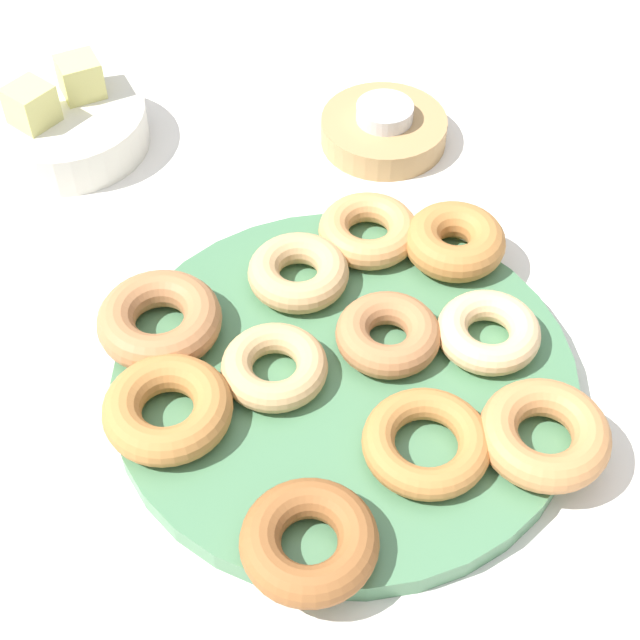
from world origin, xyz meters
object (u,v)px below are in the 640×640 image
donut_2 (309,541)px  donut_3 (274,367)px  donut_10 (455,241)px  melon_chunk_right (78,78)px  donut_0 (488,332)px  donut_1 (160,320)px  candle_holder (384,130)px  donut_7 (545,434)px  donut_5 (168,409)px  donut_6 (428,442)px  tealight (385,113)px  melon_chunk_left (31,105)px  donut_9 (388,335)px  fruit_bowl (66,128)px  donut_8 (368,231)px  donut_plate (345,379)px  donut_4 (298,272)px

donut_2 → donut_3: donut_2 is taller
donut_10 → melon_chunk_right: 0.38m
donut_0 → donut_10: donut_10 is taller
donut_1 → candle_holder: size_ratio=0.80×
donut_2 → donut_7: bearing=-10.7°
donut_5 → donut_6: donut_5 is taller
tealight → melon_chunk_left: melon_chunk_left is taller
tealight → donut_1: bearing=-162.9°
donut_2 → donut_9: (0.15, 0.10, -0.00)m
donut_1 → donut_6: (0.09, -0.20, -0.00)m
donut_7 → candle_holder: 0.37m
donut_2 → donut_7: size_ratio=0.98×
fruit_bowl → donut_8: bearing=-65.8°
melon_chunk_left → donut_10: bearing=-59.5°
donut_7 → tealight: size_ratio=1.71×
donut_1 → donut_9: size_ratio=1.20×
donut_6 → donut_9: size_ratio=1.12×
donut_3 → donut_6: (0.05, -0.12, -0.00)m
donut_8 → donut_5: bearing=-166.3°
donut_plate → candle_holder: 0.29m
donut_0 → tealight: size_ratio=1.47×
donut_2 → donut_7: (0.18, -0.03, 0.00)m
donut_1 → donut_4: donut_1 is taller
donut_1 → donut_3: bearing=-63.4°
donut_10 → melon_chunk_right: melon_chunk_right is taller
donut_6 → donut_2: bearing=-173.9°
donut_4 → donut_9: (0.01, -0.09, 0.00)m
donut_8 → melon_chunk_right: 0.31m
donut_7 → fruit_bowl: bearing=100.5°
donut_6 → fruit_bowl: (-0.03, 0.47, -0.01)m
donut_2 → melon_chunk_right: 0.50m
donut_9 → melon_chunk_left: melon_chunk_left is taller
donut_plate → donut_1: (-0.09, 0.11, 0.02)m
donut_1 → tealight: bearing=17.1°
donut_1 → donut_6: 0.22m
donut_10 → tealight: size_ratio=1.55×
donut_8 → fruit_bowl: bearing=114.2°
donut_0 → melon_chunk_left: (-0.16, 0.42, 0.03)m
donut_0 → donut_6: same height
melon_chunk_left → donut_6: bearing=-83.2°
donut_0 → donut_6: bearing=-155.6°
donut_6 → melon_chunk_right: melon_chunk_right is taller
melon_chunk_right → donut_5: bearing=-109.3°
donut_plate → fruit_bowl: size_ratio=2.28×
donut_4 → donut_5: size_ratio=0.88×
fruit_bowl → donut_6: bearing=-86.4°
donut_2 → donut_9: size_ratio=1.13×
candle_holder → donut_3: bearing=-144.8°
donut_10 → tealight: (0.06, 0.16, 0.00)m
donut_0 → fruit_bowl: (-0.13, 0.42, -0.01)m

